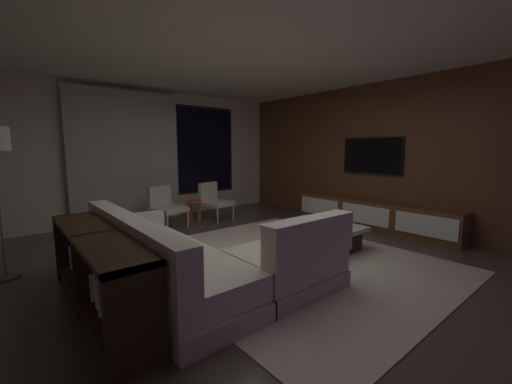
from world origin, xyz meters
The scene contains 14 objects.
floor centered at (0.00, 0.00, 0.00)m, with size 9.20×9.20×0.00m, color #473D33.
back_wall_with_window centered at (-0.06, 3.62, 1.34)m, with size 6.60×0.30×2.70m.
media_wall centered at (3.06, 0.00, 1.35)m, with size 0.12×7.80×2.70m.
ceiling centered at (0.00, 0.00, 2.70)m, with size 8.20×8.20×0.00m, color beige.
area_rug centered at (0.35, -0.10, 0.01)m, with size 3.20×3.80×0.01m, color beige.
sectional_couch centered at (-1.00, -0.08, 0.29)m, with size 1.98×2.50×0.82m.
coffee_table centered at (0.96, -0.02, 0.19)m, with size 1.16×1.16×0.36m.
book_stack_on_coffee_table centered at (0.86, -0.13, 0.40)m, with size 0.25×0.20×0.07m.
accent_chair_near_window centered at (0.87, 2.57, 0.43)m, with size 0.66×0.67×0.78m.
accent_chair_by_curtain centered at (-0.18, 2.57, 0.43)m, with size 0.67×0.68×0.78m.
side_stool centered at (0.40, 2.56, 0.37)m, with size 0.32×0.32×0.46m.
media_console centered at (2.77, 0.05, 0.25)m, with size 0.46×3.10×0.52m.
mounted_tv centered at (2.95, 0.25, 1.35)m, with size 0.05×1.18×0.68m.
console_table_behind_couch centered at (-1.91, 0.05, 0.41)m, with size 0.40×2.10×0.74m.
Camera 1 is at (-2.50, -2.87, 1.46)m, focal length 21.65 mm.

